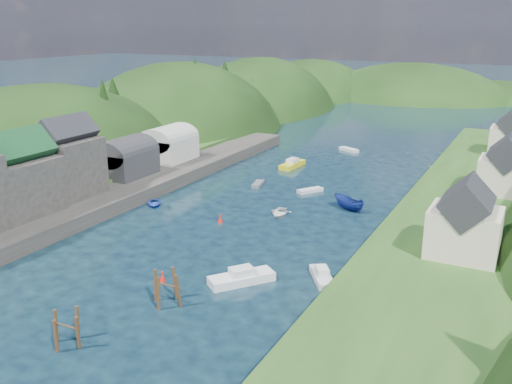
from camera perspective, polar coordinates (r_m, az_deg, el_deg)
The scene contains 14 objects.
ground at distance 96.08m, azimuth 5.95°, elevation 1.08°, with size 600.00×600.00×0.00m, color black.
hillside_left at distance 140.13m, azimuth -7.75°, elevation 2.60°, with size 44.00×245.56×52.00m.
far_hills at distance 216.05m, azimuth 18.21°, elevation 6.13°, with size 103.00×68.00×44.00m.
hill_trees at distance 108.78m, azimuth 9.47°, elevation 8.73°, with size 91.51×152.21×12.38m.
quay_left at distance 83.87m, azimuth -17.36°, elevation -1.23°, with size 12.00×110.00×2.00m, color #2D2B28.
terrace_left_grass at distance 88.68m, azimuth -20.64°, elevation -0.42°, with size 12.00×110.00×2.50m, color #234719.
boat_sheds at distance 97.89m, azimuth -10.75°, elevation 4.34°, with size 7.00×21.00×7.50m.
terrace_right at distance 80.79m, azimuth 20.08°, elevation -2.03°, with size 16.00×120.00×2.40m, color #234719.
right_bank_cottages at distance 87.34m, azimuth 23.05°, elevation 2.19°, with size 9.00×59.24×8.41m.
piling_cluster_near at distance 50.70m, azimuth -18.39°, elevation -13.15°, with size 2.87×2.71×3.57m.
piling_cluster_far at distance 55.18m, azimuth -8.89°, elevation -9.71°, with size 3.17×2.97×3.87m.
channel_buoy_near at distance 60.11m, azimuth -9.33°, elevation -8.37°, with size 0.70×0.70×1.10m.
channel_buoy_far at distance 76.19m, azimuth -3.60°, elevation -2.69°, with size 0.70×0.70×1.10m.
moored_boats at distance 72.34m, azimuth -1.65°, elevation -3.64°, with size 36.60×96.09×2.07m.
Camera 1 is at (32.75, -36.59, 25.72)m, focal length 40.00 mm.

